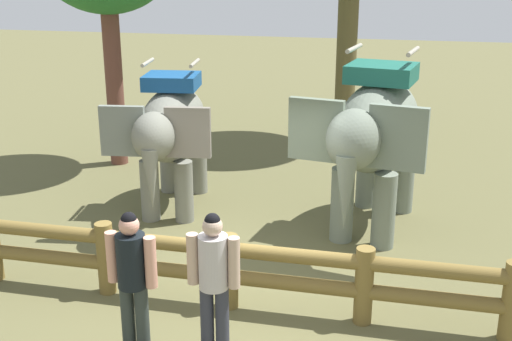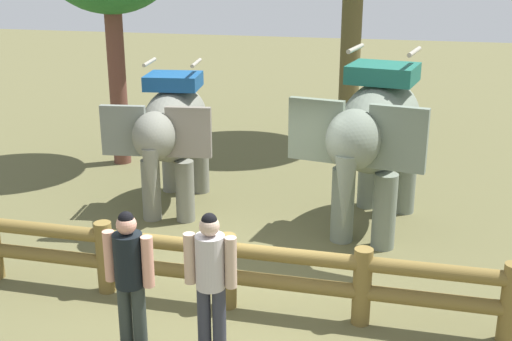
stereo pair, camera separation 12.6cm
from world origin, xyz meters
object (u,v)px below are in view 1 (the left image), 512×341
Objects in this scene: log_fence at (229,266)px; tourist_man_in_blue at (214,274)px; elephant_near_left at (171,129)px; elephant_center at (375,132)px; tourist_woman_in_black at (132,272)px.

tourist_man_in_blue is at bearing -85.02° from log_fence.
elephant_center is at bearing -3.12° from elephant_near_left.
tourist_woman_in_black is (-0.84, -1.22, 0.43)m from log_fence.
elephant_center is at bearing 68.33° from tourist_man_in_blue.
tourist_man_in_blue is (0.09, -1.05, 0.43)m from log_fence.
elephant_near_left is at bearing 176.88° from elephant_center.
elephant_near_left is 4.63m from tourist_woman_in_black.
elephant_center is at bearing 59.05° from tourist_woman_in_black.
log_fence is 1.55m from tourist_woman_in_black.
log_fence is 1.99× the size of elephant_center.
log_fence is at bearing -119.42° from elephant_center.
tourist_man_in_blue is at bearing -111.67° from elephant_center.
tourist_woman_in_black is at bearing -120.95° from elephant_center.
elephant_center is 5.04m from tourist_woman_in_black.
log_fence is 4.13× the size of tourist_woman_in_black.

